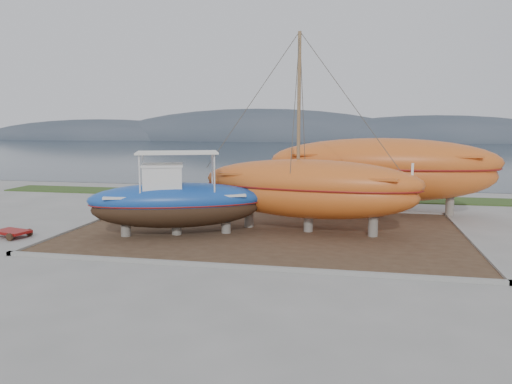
% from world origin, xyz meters
% --- Properties ---
extents(ground, '(140.00, 140.00, 0.00)m').
position_xyz_m(ground, '(0.00, 0.00, 0.00)').
color(ground, gray).
rests_on(ground, ground).
extents(dirt_patch, '(18.00, 12.00, 0.06)m').
position_xyz_m(dirt_patch, '(0.00, 4.00, 0.03)').
color(dirt_patch, '#422D1E').
rests_on(dirt_patch, ground).
extents(curb_frame, '(18.60, 12.60, 0.15)m').
position_xyz_m(curb_frame, '(0.00, 4.00, 0.07)').
color(curb_frame, gray).
rests_on(curb_frame, ground).
extents(grass_strip, '(44.00, 3.00, 0.08)m').
position_xyz_m(grass_strip, '(0.00, 15.50, 0.04)').
color(grass_strip, '#284219').
rests_on(grass_strip, ground).
extents(sea, '(260.00, 100.00, 0.04)m').
position_xyz_m(sea, '(0.00, 70.00, 0.00)').
color(sea, '#17252F').
rests_on(sea, ground).
extents(mountain_ridge, '(200.00, 36.00, 20.00)m').
position_xyz_m(mountain_ridge, '(0.00, 125.00, 0.00)').
color(mountain_ridge, '#333D49').
rests_on(mountain_ridge, ground).
extents(blue_caique, '(8.24, 4.97, 3.79)m').
position_xyz_m(blue_caique, '(-3.88, 2.40, 1.96)').
color(blue_caique, '#1A4AA3').
rests_on(blue_caique, dirt_patch).
extents(white_dinghy, '(4.20, 2.56, 1.18)m').
position_xyz_m(white_dinghy, '(-7.64, 5.12, 0.65)').
color(white_dinghy, white).
rests_on(white_dinghy, dirt_patch).
extents(orange_sailboat, '(10.69, 4.52, 9.17)m').
position_xyz_m(orange_sailboat, '(1.97, 4.25, 4.64)').
color(orange_sailboat, '#C95B1E').
rests_on(orange_sailboat, dirt_patch).
extents(orange_bare_hull, '(12.57, 3.82, 4.12)m').
position_xyz_m(orange_bare_hull, '(5.55, 9.66, 2.12)').
color(orange_bare_hull, '#C95B1E').
rests_on(orange_bare_hull, dirt_patch).
extents(red_trailer, '(2.51, 1.66, 0.33)m').
position_xyz_m(red_trailer, '(-11.06, 0.59, 0.16)').
color(red_trailer, maroon).
rests_on(red_trailer, ground).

